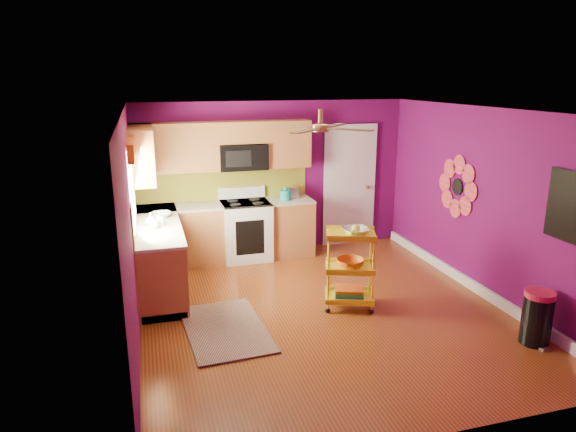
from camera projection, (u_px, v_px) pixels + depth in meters
name	position (u px, v px, depth m)	size (l,w,h in m)	color
ground	(323.00, 310.00, 6.54)	(5.00, 5.00, 0.00)	#672C10
room_envelope	(327.00, 184.00, 6.11)	(4.54, 5.04, 2.52)	#610B54
lower_cabinets	(199.00, 243.00, 7.75)	(2.81, 2.31, 0.94)	#975729
electric_range	(246.00, 230.00, 8.28)	(0.76, 0.66, 1.13)	white
upper_cabinetry	(199.00, 150.00, 7.75)	(2.80, 2.30, 1.26)	#975729
left_window	(131.00, 170.00, 6.47)	(0.08, 1.35, 1.08)	white
panel_door	(349.00, 186.00, 8.91)	(0.95, 0.11, 2.15)	white
right_wall_art	(501.00, 195.00, 6.43)	(0.04, 2.74, 1.04)	black
ceiling_fan	(320.00, 127.00, 6.12)	(1.01, 1.01, 0.26)	#BF8C3F
shag_rug	(225.00, 329.00, 6.02)	(0.89, 1.46, 0.02)	black
rolling_cart	(351.00, 266.00, 6.47)	(0.72, 0.62, 1.11)	yellow
trash_can	(537.00, 318.00, 5.65)	(0.39, 0.40, 0.62)	black
teal_kettle	(285.00, 195.00, 8.29)	(0.18, 0.18, 0.21)	teal
toaster	(291.00, 192.00, 8.44)	(0.22, 0.15, 0.18)	beige
soap_bottle_a	(160.00, 218.00, 6.88)	(0.09, 0.09, 0.19)	#EA3F72
soap_bottle_b	(151.00, 219.00, 6.85)	(0.14, 0.14, 0.18)	white
counter_dish	(161.00, 215.00, 7.30)	(0.27, 0.27, 0.07)	white
counter_cup	(155.00, 225.00, 6.76)	(0.12, 0.12, 0.09)	white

